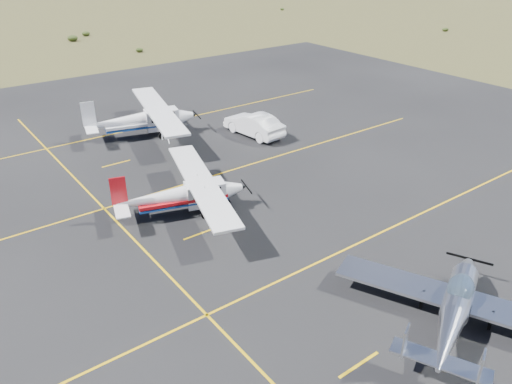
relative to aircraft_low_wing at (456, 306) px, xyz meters
name	(u,v)px	position (x,y,z in m)	size (l,w,h in m)	color
ground	(347,285)	(-1.42, 4.29, -1.02)	(1600.00, 1600.00, 0.00)	#383D1C
apron	(253,220)	(-1.42, 11.29, -1.02)	(72.00, 72.00, 0.02)	black
aircraft_low_wing	(456,306)	(0.00, 0.00, 0.00)	(7.44, 9.53, 2.14)	silver
aircraft_cessna	(182,194)	(-4.06, 14.19, 0.18)	(7.24, 10.64, 2.71)	silver
aircraft_plain	(142,119)	(-0.64, 26.45, 0.36)	(8.06, 12.32, 3.12)	white
sedan	(254,124)	(6.23, 21.61, -0.15)	(1.82, 5.21, 1.72)	white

